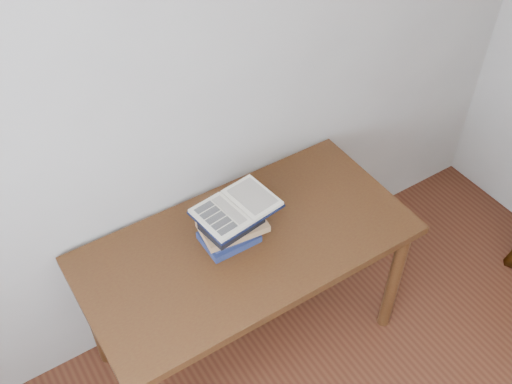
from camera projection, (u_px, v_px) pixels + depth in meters
desk at (247, 257)px, 2.52m from camera, size 1.38×0.69×0.74m
book_stack at (231, 227)px, 2.41m from camera, size 0.28×0.20×0.15m
open_book at (236, 208)px, 2.36m from camera, size 0.35×0.26×0.03m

